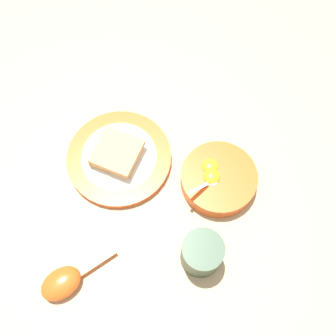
{
  "coord_description": "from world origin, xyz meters",
  "views": [
    {
      "loc": [
        0.26,
        0.03,
        0.78
      ],
      "look_at": [
        -0.06,
        -0.02,
        0.02
      ],
      "focal_mm": 42.0,
      "sensor_mm": 36.0,
      "label": 1
    }
  ],
  "objects_px": {
    "egg_bowl": "(218,178)",
    "soup_spoon": "(66,281)",
    "toast_plate": "(119,158)",
    "drinking_cup": "(202,253)",
    "toast_sandwich": "(117,152)"
  },
  "relations": [
    {
      "from": "egg_bowl",
      "to": "soup_spoon",
      "type": "distance_m",
      "value": 0.36
    },
    {
      "from": "toast_sandwich",
      "to": "soup_spoon",
      "type": "distance_m",
      "value": 0.27
    },
    {
      "from": "toast_plate",
      "to": "soup_spoon",
      "type": "xyz_separation_m",
      "value": [
        0.27,
        -0.05,
        0.01
      ]
    },
    {
      "from": "egg_bowl",
      "to": "toast_plate",
      "type": "relative_size",
      "value": 0.7
    },
    {
      "from": "drinking_cup",
      "to": "egg_bowl",
      "type": "bearing_deg",
      "value": 173.61
    },
    {
      "from": "soup_spoon",
      "to": "toast_plate",
      "type": "bearing_deg",
      "value": 169.49
    },
    {
      "from": "soup_spoon",
      "to": "egg_bowl",
      "type": "bearing_deg",
      "value": 132.86
    },
    {
      "from": "toast_sandwich",
      "to": "egg_bowl",
      "type": "bearing_deg",
      "value": 83.99
    },
    {
      "from": "egg_bowl",
      "to": "soup_spoon",
      "type": "height_order",
      "value": "egg_bowl"
    },
    {
      "from": "egg_bowl",
      "to": "toast_plate",
      "type": "bearing_deg",
      "value": -95.87
    },
    {
      "from": "toast_plate",
      "to": "drinking_cup",
      "type": "height_order",
      "value": "drinking_cup"
    },
    {
      "from": "egg_bowl",
      "to": "toast_sandwich",
      "type": "distance_m",
      "value": 0.22
    },
    {
      "from": "toast_sandwich",
      "to": "soup_spoon",
      "type": "xyz_separation_m",
      "value": [
        0.27,
        -0.05,
        -0.02
      ]
    },
    {
      "from": "toast_plate",
      "to": "drinking_cup",
      "type": "bearing_deg",
      "value": 46.68
    },
    {
      "from": "toast_sandwich",
      "to": "soup_spoon",
      "type": "bearing_deg",
      "value": -9.87
    }
  ]
}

